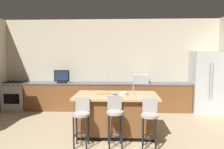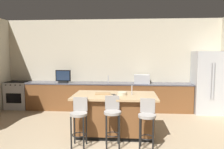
# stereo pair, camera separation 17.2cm
# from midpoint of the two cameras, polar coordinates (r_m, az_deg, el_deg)

# --- Properties ---
(wall_back) EXTENTS (7.54, 0.12, 2.96)m
(wall_back) POSITION_cam_midpoint_polar(r_m,az_deg,el_deg) (7.39, 0.49, 2.71)
(wall_back) COLOR beige
(wall_back) RESTS_ON ground_plane
(counter_back) EXTENTS (5.30, 0.62, 0.89)m
(counter_back) POSITION_cam_midpoint_polar(r_m,az_deg,el_deg) (7.15, -0.35, -5.73)
(counter_back) COLOR brown
(counter_back) RESTS_ON ground_plane
(kitchen_island) EXTENTS (1.86, 1.07, 0.92)m
(kitchen_island) POSITION_cam_midpoint_polar(r_m,az_deg,el_deg) (5.06, 1.73, -10.23)
(kitchen_island) COLOR black
(kitchen_island) RESTS_ON ground_plane
(refrigerator) EXTENTS (0.88, 0.78, 1.90)m
(refrigerator) POSITION_cam_midpoint_polar(r_m,az_deg,el_deg) (7.41, 24.25, -1.86)
(refrigerator) COLOR #B7BABF
(refrigerator) RESTS_ON ground_plane
(range_oven) EXTENTS (0.73, 0.63, 0.91)m
(range_oven) POSITION_cam_midpoint_polar(r_m,az_deg,el_deg) (7.99, -22.59, -4.91)
(range_oven) COLOR #B7BABF
(range_oven) RESTS_ON ground_plane
(microwave) EXTENTS (0.48, 0.36, 0.28)m
(microwave) POSITION_cam_midpoint_polar(r_m,az_deg,el_deg) (7.05, 8.43, -1.15)
(microwave) COLOR #B7BABF
(microwave) RESTS_ON counter_back
(tv_monitor) EXTENTS (0.49, 0.16, 0.41)m
(tv_monitor) POSITION_cam_midpoint_polar(r_m,az_deg,el_deg) (7.27, -11.91, -0.60)
(tv_monitor) COLOR black
(tv_monitor) RESTS_ON counter_back
(sink_faucet_back) EXTENTS (0.02, 0.02, 0.24)m
(sink_faucet_back) POSITION_cam_midpoint_polar(r_m,az_deg,el_deg) (7.16, -0.31, -1.14)
(sink_faucet_back) COLOR #B2B2B7
(sink_faucet_back) RESTS_ON counter_back
(sink_faucet_island) EXTENTS (0.02, 0.02, 0.22)m
(sink_faucet_island) POSITION_cam_midpoint_polar(r_m,az_deg,el_deg) (4.93, 6.20, -4.04)
(sink_faucet_island) COLOR #B2B2B7
(sink_faucet_island) RESTS_ON kitchen_island
(bar_stool_left) EXTENTS (0.34, 0.34, 0.96)m
(bar_stool_left) POSITION_cam_midpoint_polar(r_m,az_deg,el_deg) (4.46, -7.41, -11.05)
(bar_stool_left) COLOR gray
(bar_stool_left) RESTS_ON ground_plane
(bar_stool_center) EXTENTS (0.34, 0.35, 1.00)m
(bar_stool_center) POSITION_cam_midpoint_polar(r_m,az_deg,el_deg) (4.41, 1.27, -10.86)
(bar_stool_center) COLOR gray
(bar_stool_center) RESTS_ON ground_plane
(bar_stool_right) EXTENTS (0.34, 0.36, 0.97)m
(bar_stool_right) POSITION_cam_midpoint_polar(r_m,az_deg,el_deg) (4.36, 10.23, -11.45)
(bar_stool_right) COLOR gray
(bar_stool_right) RESTS_ON ground_plane
(fruit_bowl) EXTENTS (0.22, 0.22, 0.06)m
(fruit_bowl) POSITION_cam_midpoint_polar(r_m,az_deg,el_deg) (4.95, 3.62, -4.92)
(fruit_bowl) COLOR beige
(fruit_bowl) RESTS_ON kitchen_island
(cell_phone) EXTENTS (0.13, 0.17, 0.01)m
(cell_phone) POSITION_cam_midpoint_polar(r_m,az_deg,el_deg) (4.95, 1.48, -5.22)
(cell_phone) COLOR black
(cell_phone) RESTS_ON kitchen_island
(tv_remote) EXTENTS (0.11, 0.17, 0.02)m
(tv_remote) POSITION_cam_midpoint_polar(r_m,az_deg,el_deg) (4.93, 4.22, -5.21)
(tv_remote) COLOR black
(tv_remote) RESTS_ON kitchen_island
(cutting_board) EXTENTS (0.37, 0.26, 0.02)m
(cutting_board) POSITION_cam_midpoint_polar(r_m,az_deg,el_deg) (5.05, -1.42, -4.94)
(cutting_board) COLOR #A87F51
(cutting_board) RESTS_ON kitchen_island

